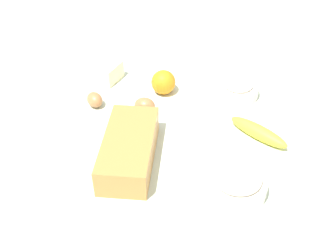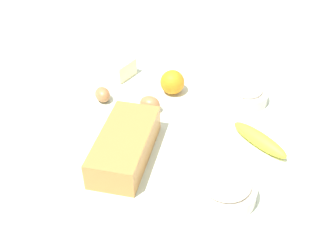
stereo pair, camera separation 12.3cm
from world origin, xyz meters
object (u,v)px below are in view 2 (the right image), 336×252
(flour_bowl, at_px, (226,189))
(sugar_bowl, at_px, (247,94))
(butter_block, at_px, (121,69))
(egg_beside_bowl, at_px, (150,104))
(banana, at_px, (260,140))
(loaf_pan, at_px, (125,145))
(orange_fruit, at_px, (172,82))
(egg_near_butter, at_px, (103,95))

(flour_bowl, relative_size, sugar_bowl, 1.14)
(butter_block, relative_size, egg_beside_bowl, 1.38)
(butter_block, bearing_deg, egg_beside_bowl, 49.22)
(banana, bearing_deg, butter_block, -109.06)
(sugar_bowl, xyz_separation_m, butter_block, (0.01, -0.44, 0.00))
(loaf_pan, relative_size, butter_block, 3.30)
(loaf_pan, height_order, sugar_bowl, loaf_pan)
(orange_fruit, height_order, egg_near_butter, orange_fruit)
(loaf_pan, height_order, banana, loaf_pan)
(loaf_pan, relative_size, egg_near_butter, 4.92)
(flour_bowl, bearing_deg, orange_fruit, -142.94)
(sugar_bowl, xyz_separation_m, egg_near_butter, (0.17, -0.43, -0.01))
(egg_near_butter, bearing_deg, banana, 86.88)
(flour_bowl, height_order, banana, flour_bowl)
(sugar_bowl, relative_size, egg_near_butter, 2.20)
(loaf_pan, height_order, orange_fruit, same)
(flour_bowl, xyz_separation_m, banana, (-0.23, 0.03, -0.01))
(loaf_pan, bearing_deg, flour_bowl, 72.24)
(egg_near_butter, bearing_deg, loaf_pan, 41.11)
(butter_block, bearing_deg, banana, 70.94)
(flour_bowl, bearing_deg, loaf_pan, -98.81)
(sugar_bowl, distance_m, egg_near_butter, 0.46)
(butter_block, bearing_deg, egg_near_butter, 3.16)
(loaf_pan, xyz_separation_m, orange_fruit, (-0.33, 0.01, -0.00))
(orange_fruit, relative_size, egg_near_butter, 1.31)
(flour_bowl, distance_m, orange_fruit, 0.48)
(orange_fruit, bearing_deg, butter_block, -97.69)
(banana, bearing_deg, sugar_bowl, -156.42)
(loaf_pan, distance_m, orange_fruit, 0.33)
(orange_fruit, xyz_separation_m, butter_block, (-0.03, -0.20, -0.01))
(sugar_bowl, bearing_deg, egg_beside_bowl, -58.78)
(banana, distance_m, butter_block, 0.55)
(sugar_bowl, distance_m, orange_fruit, 0.24)
(loaf_pan, relative_size, banana, 1.56)
(loaf_pan, xyz_separation_m, egg_beside_bowl, (-0.21, -0.02, -0.02))
(banana, bearing_deg, egg_near_butter, -93.12)
(butter_block, distance_m, egg_beside_bowl, 0.23)
(banana, distance_m, orange_fruit, 0.36)
(loaf_pan, distance_m, butter_block, 0.41)
(loaf_pan, bearing_deg, egg_near_butter, -147.83)
(flour_bowl, bearing_deg, butter_block, -129.97)
(loaf_pan, xyz_separation_m, banana, (-0.18, 0.33, -0.02))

